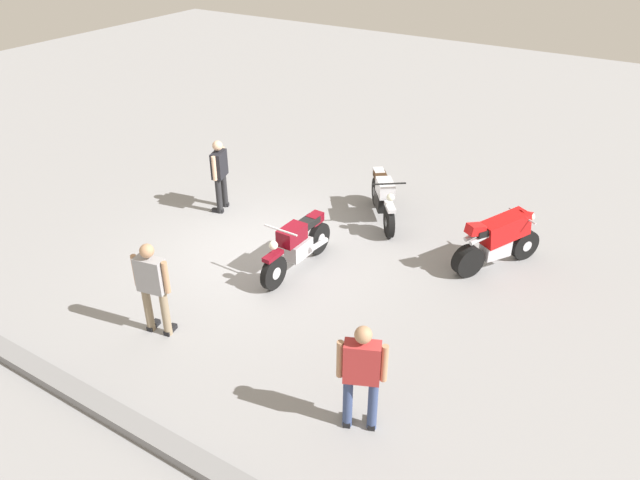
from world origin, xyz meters
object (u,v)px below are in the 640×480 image
person_in_black_shirt (220,172)px  motorcycle_red_sportbike (499,239)px  person_in_red_shirt (362,372)px  motorcycle_maroon_cruiser (298,245)px  person_in_gray_shirt (152,284)px  motorcycle_silver_cruiser (383,197)px

person_in_black_shirt → motorcycle_red_sportbike: bearing=170.7°
person_in_red_shirt → person_in_black_shirt: person_in_red_shirt is taller
motorcycle_maroon_cruiser → person_in_gray_shirt: size_ratio=1.27×
motorcycle_red_sportbike → motorcycle_maroon_cruiser: motorcycle_red_sportbike is taller
person_in_gray_shirt → person_in_black_shirt: (1.94, -3.89, -0.02)m
motorcycle_maroon_cruiser → person_in_black_shirt: (2.80, -1.15, 0.39)m
person_in_gray_shirt → person_in_black_shirt: 4.35m
motorcycle_silver_cruiser → person_in_red_shirt: 5.94m
motorcycle_silver_cruiser → motorcycle_maroon_cruiser: bearing=-47.0°
motorcycle_silver_cruiser → motorcycle_maroon_cruiser: size_ratio=0.83×
person_in_gray_shirt → person_in_red_shirt: bearing=-101.6°
motorcycle_red_sportbike → person_in_red_shirt: (0.27, 4.86, 0.36)m
motorcycle_maroon_cruiser → person_in_red_shirt: size_ratio=1.25×
motorcycle_maroon_cruiser → person_in_gray_shirt: person_in_gray_shirt is taller
person_in_red_shirt → person_in_black_shirt: size_ratio=1.03×
motorcycle_maroon_cruiser → person_in_black_shirt: bearing=-111.1°
motorcycle_red_sportbike → motorcycle_silver_cruiser: bearing=110.4°
person_in_red_shirt → person_in_gray_shirt: person_in_red_shirt is taller
person_in_gray_shirt → person_in_black_shirt: bearing=15.4°
motorcycle_red_sportbike → person_in_gray_shirt: (3.98, 4.83, 0.34)m
motorcycle_red_sportbike → person_in_red_shirt: size_ratio=1.05×
motorcycle_red_sportbike → person_in_red_shirt: person_in_red_shirt is taller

